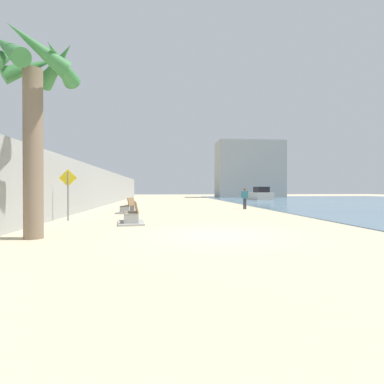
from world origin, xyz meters
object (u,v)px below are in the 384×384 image
(person_walking, at_px, (245,197))
(boat_distant, at_px, (260,195))
(palm_tree, at_px, (34,90))
(bench_near, at_px, (131,218))
(bench_far, at_px, (128,209))
(pedestrian_sign, at_px, (68,189))

(person_walking, xyz_separation_m, boat_distant, (7.61, 20.06, -0.21))
(palm_tree, relative_size, boat_distant, 1.11)
(palm_tree, xyz_separation_m, boat_distant, (17.81, 33.23, -3.83))
(bench_near, xyz_separation_m, bench_far, (-0.81, 6.26, 0.00))
(boat_distant, bearing_deg, bench_far, -124.88)
(palm_tree, bearing_deg, bench_near, 56.84)
(bench_near, xyz_separation_m, pedestrian_sign, (-3.16, 1.55, 1.32))
(bench_far, bearing_deg, boat_distant, 55.12)
(palm_tree, height_order, pedestrian_sign, palm_tree)
(boat_distant, bearing_deg, bench_near, -117.49)
(palm_tree, distance_m, boat_distant, 37.90)
(palm_tree, xyz_separation_m, pedestrian_sign, (-0.58, 5.50, -3.01))
(bench_near, height_order, person_walking, person_walking)
(boat_distant, bearing_deg, person_walking, -110.78)
(bench_far, xyz_separation_m, pedestrian_sign, (-2.35, -4.71, 1.32))
(palm_tree, height_order, person_walking, palm_tree)
(bench_near, height_order, bench_far, same)
(person_walking, bearing_deg, bench_near, -129.59)
(bench_far, bearing_deg, pedestrian_sign, -116.48)
(bench_near, height_order, boat_distant, boat_distant)
(person_walking, bearing_deg, bench_far, -160.67)
(bench_near, distance_m, boat_distant, 33.01)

